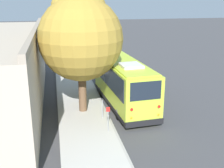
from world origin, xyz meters
The scene contains 9 objects.
ground_plane centered at (0.00, 0.00, 0.00)m, with size 160.00×160.00×0.00m, color #3D3D3F.
sidewalk_slab centered at (0.00, 3.49, 0.07)m, with size 80.00×3.22×0.15m, color #B2AFA8.
curb_strip centered at (0.00, 1.81, 0.07)m, with size 80.00×0.14×0.15m, color #9D9A94.
shuttle_bus centered at (1.44, 0.26, 1.87)m, with size 8.75×3.20×3.50m.
parked_sedan_maroon centered at (12.40, 0.86, 0.60)m, with size 4.41×1.88×1.30m.
parked_sedan_silver centered at (19.22, 0.75, 0.61)m, with size 4.61×1.72×1.31m.
street_tree centered at (0.86, 3.35, 5.54)m, with size 5.54×5.54×8.61m.
sign_post_near centered at (-2.78, 2.23, 0.94)m, with size 0.06×0.22×1.53m.
sign_post_far centered at (-0.80, 2.23, 0.76)m, with size 0.06×0.06×1.23m.
Camera 1 is at (-17.57, 5.07, 7.81)m, focal length 45.00 mm.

